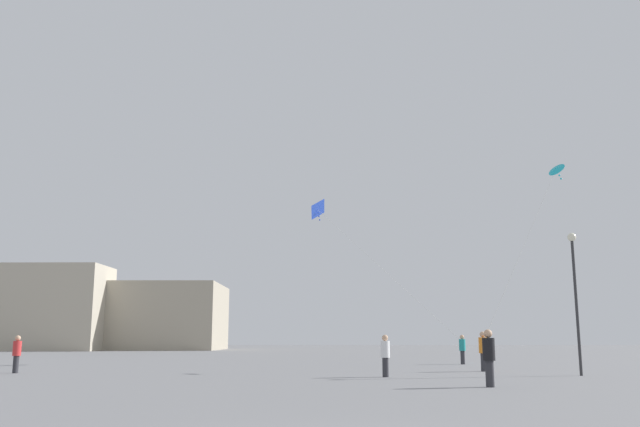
# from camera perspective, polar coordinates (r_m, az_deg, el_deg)

# --- Properties ---
(person_in_white) EXTENTS (0.36, 0.36, 1.64)m
(person_in_white) POSITION_cam_1_polar(r_m,az_deg,el_deg) (27.13, 5.59, -11.83)
(person_in_white) COLOR #2D2D33
(person_in_white) RESTS_ON ground_plane
(person_in_orange) EXTENTS (0.40, 0.40, 1.82)m
(person_in_orange) POSITION_cam_1_polar(r_m,az_deg,el_deg) (32.45, 13.76, -11.20)
(person_in_orange) COLOR #2D2D33
(person_in_orange) RESTS_ON ground_plane
(person_in_black) EXTENTS (0.39, 0.39, 1.78)m
(person_in_black) POSITION_cam_1_polar(r_m,az_deg,el_deg) (22.11, 14.22, -11.65)
(person_in_black) COLOR #2D2D33
(person_in_black) RESTS_ON ground_plane
(person_in_red) EXTENTS (0.36, 0.36, 1.63)m
(person_in_red) POSITION_cam_1_polar(r_m,az_deg,el_deg) (32.88, -24.46, -10.73)
(person_in_red) COLOR #2D2D33
(person_in_red) RESTS_ON ground_plane
(person_in_teal) EXTENTS (0.37, 0.37, 1.71)m
(person_in_teal) POSITION_cam_1_polar(r_m,az_deg,el_deg) (41.11, 12.06, -11.17)
(person_in_teal) COLOR #2D2D33
(person_in_teal) RESTS_ON ground_plane
(kite_cobalt_delta) EXTENTS (9.18, 4.27, 9.11)m
(kite_cobalt_delta) POSITION_cam_1_polar(r_m,az_deg,el_deg) (44.11, -0.09, 0.22)
(kite_cobalt_delta) COLOR blue
(kite_cyan_diamond) EXTENTS (5.51, 3.10, 9.38)m
(kite_cyan_diamond) POSITION_cam_1_polar(r_m,az_deg,el_deg) (37.34, 19.45, 3.43)
(kite_cyan_diamond) COLOR #1EB2C6
(building_left_hall) EXTENTS (22.79, 9.20, 10.52)m
(building_left_hall) POSITION_cam_1_polar(r_m,az_deg,el_deg) (92.77, -24.58, -7.34)
(building_left_hall) COLOR #B2A893
(building_left_hall) RESTS_ON ground_plane
(building_centre_hall) EXTENTS (14.18, 15.48, 8.74)m
(building_centre_hall) POSITION_cam_1_polar(r_m,az_deg,el_deg) (94.40, -12.65, -8.62)
(building_centre_hall) COLOR #A39984
(building_centre_hall) RESTS_ON ground_plane
(lamppost_east) EXTENTS (0.36, 0.36, 5.90)m
(lamppost_east) POSITION_cam_1_polar(r_m,az_deg,el_deg) (30.05, 20.92, -5.40)
(lamppost_east) COLOR #2D2D30
(lamppost_east) RESTS_ON ground_plane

